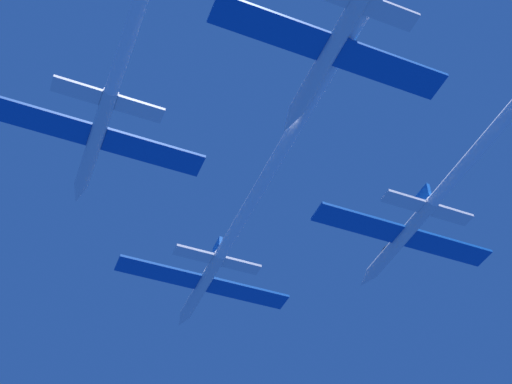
{
  "coord_description": "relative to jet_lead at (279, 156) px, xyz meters",
  "views": [
    {
      "loc": [
        -19.4,
        -65.87,
        -49.72
      ],
      "look_at": [
        0.07,
        -18.01,
        0.04
      ],
      "focal_mm": 49.13,
      "sensor_mm": 36.0,
      "label": 1
    }
  ],
  "objects": [
    {
      "name": "jet_lead",
      "position": [
        0.0,
        0.0,
        0.0
      ],
      "size": [
        21.14,
        76.0,
        3.5
      ],
      "color": "silver"
    }
  ]
}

